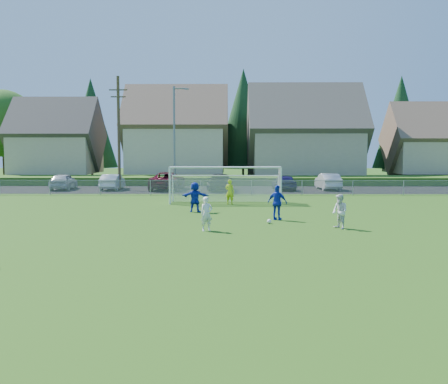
# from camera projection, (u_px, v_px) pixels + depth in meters

# --- Properties ---
(ground) EXTENTS (160.00, 160.00, 0.00)m
(ground) POSITION_uv_depth(u_px,v_px,m) (222.00, 247.00, 19.50)
(ground) COLOR #193D0C
(ground) RESTS_ON ground
(asphalt_lot) EXTENTS (60.00, 60.00, 0.00)m
(asphalt_lot) POSITION_uv_depth(u_px,v_px,m) (227.00, 190.00, 46.90)
(asphalt_lot) COLOR black
(asphalt_lot) RESTS_ON ground
(grass_embankment) EXTENTS (70.00, 6.00, 0.80)m
(grass_embankment) POSITION_uv_depth(u_px,v_px,m) (227.00, 180.00, 54.35)
(grass_embankment) COLOR #1E420F
(grass_embankment) RESTS_ON ground
(soccer_ball) EXTENTS (0.22, 0.22, 0.22)m
(soccer_ball) POSITION_uv_depth(u_px,v_px,m) (269.00, 221.00, 25.63)
(soccer_ball) COLOR white
(soccer_ball) RESTS_ON ground
(player_white_a) EXTENTS (0.65, 0.56, 1.52)m
(player_white_a) POSITION_uv_depth(u_px,v_px,m) (207.00, 214.00, 23.30)
(player_white_a) COLOR silver
(player_white_a) RESTS_ON ground
(player_white_b) EXTENTS (0.87, 0.95, 1.59)m
(player_white_b) POSITION_uv_depth(u_px,v_px,m) (340.00, 212.00, 23.88)
(player_white_b) COLOR silver
(player_white_b) RESTS_ON ground
(player_blue_a) EXTENTS (1.13, 0.87, 1.79)m
(player_blue_a) POSITION_uv_depth(u_px,v_px,m) (277.00, 203.00, 26.86)
(player_blue_a) COLOR #122AAA
(player_blue_a) RESTS_ON ground
(player_blue_b) EXTENTS (1.66, 0.68, 1.74)m
(player_blue_b) POSITION_uv_depth(u_px,v_px,m) (195.00, 197.00, 30.30)
(player_blue_b) COLOR #122AAA
(player_blue_b) RESTS_ON ground
(goalkeeper) EXTENTS (0.69, 0.55, 1.65)m
(goalkeeper) POSITION_uv_depth(u_px,v_px,m) (230.00, 192.00, 34.43)
(goalkeeper) COLOR #CBE21A
(goalkeeper) RESTS_ON ground
(car_a) EXTENTS (1.89, 4.37, 1.47)m
(car_a) POSITION_uv_depth(u_px,v_px,m) (63.00, 181.00, 46.91)
(car_a) COLOR #AEB2B6
(car_a) RESTS_ON ground
(car_b) EXTENTS (1.51, 4.23, 1.39)m
(car_b) POSITION_uv_depth(u_px,v_px,m) (113.00, 182.00, 46.85)
(car_b) COLOR silver
(car_b) RESTS_ON ground
(car_c) EXTENTS (2.90, 5.80, 1.58)m
(car_c) POSITION_uv_depth(u_px,v_px,m) (167.00, 181.00, 46.85)
(car_c) COLOR #510918
(car_c) RESTS_ON ground
(car_d) EXTENTS (2.31, 5.19, 1.48)m
(car_d) POSITION_uv_depth(u_px,v_px,m) (220.00, 182.00, 45.86)
(car_d) COLOR black
(car_d) RESTS_ON ground
(car_e) EXTENTS (2.07, 4.21, 1.38)m
(car_e) POSITION_uv_depth(u_px,v_px,m) (284.00, 182.00, 46.33)
(car_e) COLOR #171342
(car_e) RESTS_ON ground
(car_f) EXTENTS (1.76, 4.48, 1.45)m
(car_f) POSITION_uv_depth(u_px,v_px,m) (328.00, 182.00, 46.76)
(car_f) COLOR silver
(car_f) RESTS_ON ground
(soccer_goal) EXTENTS (7.42, 1.90, 2.50)m
(soccer_goal) POSITION_uv_depth(u_px,v_px,m) (225.00, 179.00, 35.36)
(soccer_goal) COLOR white
(soccer_goal) RESTS_ON ground
(chainlink_fence) EXTENTS (52.06, 0.06, 1.20)m
(chainlink_fence) POSITION_uv_depth(u_px,v_px,m) (226.00, 187.00, 41.37)
(chainlink_fence) COLOR gray
(chainlink_fence) RESTS_ON ground
(streetlight) EXTENTS (1.38, 0.18, 9.00)m
(streetlight) POSITION_uv_depth(u_px,v_px,m) (175.00, 135.00, 45.06)
(streetlight) COLOR slate
(streetlight) RESTS_ON ground
(utility_pole) EXTENTS (1.60, 0.26, 10.00)m
(utility_pole) POSITION_uv_depth(u_px,v_px,m) (119.00, 132.00, 46.09)
(utility_pole) COLOR #473321
(utility_pole) RESTS_ON ground
(houses_row) EXTENTS (53.90, 11.45, 13.27)m
(houses_row) POSITION_uv_depth(u_px,v_px,m) (244.00, 117.00, 61.19)
(houses_row) COLOR tan
(houses_row) RESTS_ON ground
(tree_row) EXTENTS (65.98, 12.36, 13.80)m
(tree_row) POSITION_uv_depth(u_px,v_px,m) (236.00, 124.00, 67.49)
(tree_row) COLOR #382616
(tree_row) RESTS_ON ground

